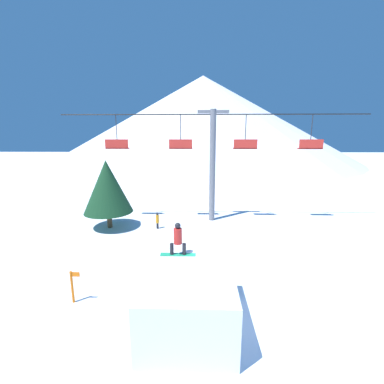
{
  "coord_description": "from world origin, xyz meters",
  "views": [
    {
      "loc": [
        -1.04,
        -8.52,
        6.7
      ],
      "look_at": [
        -1.39,
        4.57,
        3.89
      ],
      "focal_mm": 24.0,
      "sensor_mm": 36.0,
      "label": 1
    }
  ],
  "objects_px": {
    "trail_marker": "(72,286)",
    "distant_skier": "(157,220)",
    "snowboarder": "(178,239)",
    "pine_tree_near": "(107,187)",
    "snow_ramp": "(188,299)"
  },
  "relations": [
    {
      "from": "trail_marker",
      "to": "distant_skier",
      "type": "bearing_deg",
      "value": 76.81
    },
    {
      "from": "snowboarder",
      "to": "pine_tree_near",
      "type": "distance_m",
      "value": 10.64
    },
    {
      "from": "snow_ramp",
      "to": "trail_marker",
      "type": "bearing_deg",
      "value": 166.26
    },
    {
      "from": "snow_ramp",
      "to": "distant_skier",
      "type": "xyz_separation_m",
      "value": [
        -2.71,
        10.0,
        -0.38
      ]
    },
    {
      "from": "snow_ramp",
      "to": "pine_tree_near",
      "type": "height_order",
      "value": "pine_tree_near"
    },
    {
      "from": "pine_tree_near",
      "to": "trail_marker",
      "type": "height_order",
      "value": "pine_tree_near"
    },
    {
      "from": "snowboarder",
      "to": "snow_ramp",
      "type": "bearing_deg",
      "value": -71.02
    },
    {
      "from": "distant_skier",
      "to": "pine_tree_near",
      "type": "bearing_deg",
      "value": 177.27
    },
    {
      "from": "snow_ramp",
      "to": "snowboarder",
      "type": "bearing_deg",
      "value": 108.98
    },
    {
      "from": "pine_tree_near",
      "to": "trail_marker",
      "type": "bearing_deg",
      "value": -80.0
    },
    {
      "from": "snowboarder",
      "to": "trail_marker",
      "type": "xyz_separation_m",
      "value": [
        -4.33,
        -0.17,
        -2.02
      ]
    },
    {
      "from": "trail_marker",
      "to": "snowboarder",
      "type": "bearing_deg",
      "value": 2.2
    },
    {
      "from": "snowboarder",
      "to": "distant_skier",
      "type": "relative_size",
      "value": 1.15
    },
    {
      "from": "snowboarder",
      "to": "trail_marker",
      "type": "bearing_deg",
      "value": -177.8
    },
    {
      "from": "trail_marker",
      "to": "distant_skier",
      "type": "relative_size",
      "value": 1.13
    }
  ]
}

